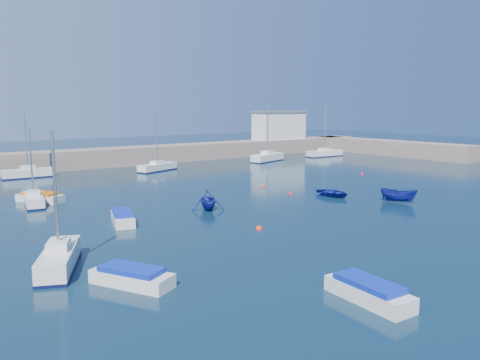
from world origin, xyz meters
TOP-DOWN VIEW (x-y plane):
  - ground at (0.00, 0.00)m, footprint 220.00×220.00m
  - back_wall at (0.00, 46.00)m, footprint 96.00×4.50m
  - right_arm at (44.00, 32.00)m, footprint 4.50×32.00m
  - harbor_office at (30.00, 46.00)m, footprint 10.00×4.00m
  - sailboat_1 at (-21.99, 4.46)m, footprint 3.66×5.55m
  - sailboat_3 at (-19.02, 22.73)m, footprint 2.19×5.18m
  - sailboat_5 at (-15.52, 40.54)m, footprint 5.94×1.83m
  - sailboat_6 at (0.04, 36.77)m, footprint 6.29×3.74m
  - sailboat_7 at (19.39, 36.68)m, footprint 7.06×3.72m
  - sailboat_8 at (32.41, 36.56)m, footprint 7.14×2.39m
  - motorboat_0 at (-19.87, 0.04)m, footprint 3.22×4.32m
  - motorboat_1 at (-15.37, 11.89)m, footprint 2.42×4.14m
  - motorboat_2 at (-18.17, 24.06)m, footprint 3.64×4.55m
  - motorboat_3 at (-12.26, -7.97)m, footprint 1.75×4.24m
  - dinghy_center at (5.18, 9.95)m, footprint 2.74×3.66m
  - dinghy_left at (-7.73, 12.17)m, footprint 3.80×4.03m
  - dinghy_right at (7.77, 4.43)m, footprint 2.29×3.50m
  - buoy_0 at (-8.28, 4.64)m, footprint 0.47×0.47m
  - buoy_1 at (2.75, 13.29)m, footprint 0.43×0.43m
  - buoy_3 at (3.13, 18.06)m, footprint 0.48×0.48m
  - buoy_4 at (19.87, 18.22)m, footprint 0.50×0.50m

SIDE VIEW (x-z plane):
  - ground at x=0.00m, z-range 0.00..0.00m
  - buoy_0 at x=-8.28m, z-range -0.24..0.24m
  - buoy_1 at x=2.75m, z-range -0.22..0.22m
  - buoy_3 at x=3.13m, z-range -0.24..0.24m
  - buoy_4 at x=19.87m, z-range -0.25..0.25m
  - dinghy_center at x=5.18m, z-range 0.00..0.72m
  - motorboat_2 at x=-18.17m, z-range -0.03..0.88m
  - motorboat_0 at x=-19.87m, z-range -0.03..0.90m
  - motorboat_1 at x=-15.37m, z-range -0.03..0.93m
  - motorboat_3 at x=-12.26m, z-range -0.03..0.94m
  - sailboat_3 at x=-19.02m, z-range -2.83..3.89m
  - sailboat_6 at x=0.04m, z-range -3.44..4.54m
  - sailboat_8 at x=32.41m, z-range -3.99..5.15m
  - sailboat_5 at x=-15.52m, z-range -3.33..4.53m
  - sailboat_1 at x=-21.99m, z-range -3.05..4.29m
  - dinghy_right at x=7.77m, z-range 0.00..1.27m
  - sailboat_7 at x=19.39m, z-range -3.84..5.19m
  - dinghy_left at x=-7.73m, z-range 0.00..1.68m
  - back_wall at x=0.00m, z-range 0.00..2.60m
  - right_arm at x=44.00m, z-range 0.00..2.60m
  - harbor_office at x=30.00m, z-range 2.60..7.60m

